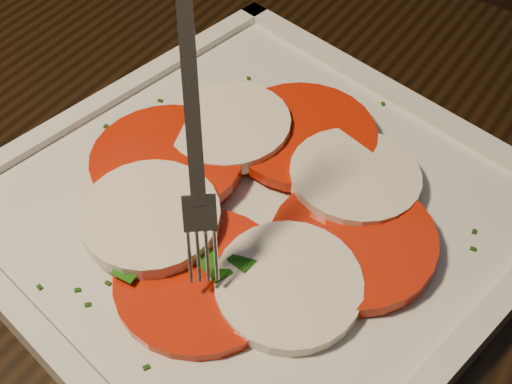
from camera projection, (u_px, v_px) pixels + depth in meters
The scene contains 3 objects.
plate at pixel (256, 216), 0.45m from camera, with size 0.31×0.31×0.01m, color silver.
caprese_salad at pixel (256, 199), 0.44m from camera, with size 0.26×0.26×0.02m.
fork at pixel (194, 123), 0.37m from camera, with size 0.03×0.08×0.14m, color white, non-canonical shape.
Camera 1 is at (0.34, -0.30, 1.10)m, focal length 50.00 mm.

